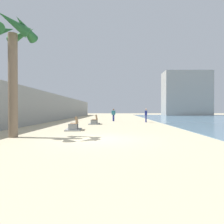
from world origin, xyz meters
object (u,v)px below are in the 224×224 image
(bench_near, at_px, (74,127))
(bench_far, at_px, (95,122))
(palm_tree, at_px, (12,48))
(person_standing, at_px, (146,114))
(person_walking, at_px, (113,114))

(bench_near, height_order, bench_far, same)
(palm_tree, height_order, bench_near, palm_tree)
(bench_near, bearing_deg, bench_far, 82.04)
(person_standing, bearing_deg, palm_tree, -123.47)
(person_walking, bearing_deg, person_standing, -33.30)
(bench_far, relative_size, person_standing, 1.30)
(bench_far, xyz_separation_m, person_standing, (5.77, 3.20, 0.72))
(bench_far, xyz_separation_m, person_walking, (1.90, 5.74, 0.71))
(person_walking, bearing_deg, bench_near, -102.97)
(bench_far, bearing_deg, bench_near, -97.96)
(bench_near, relative_size, person_walking, 1.35)
(palm_tree, bearing_deg, bench_near, 59.76)
(palm_tree, distance_m, person_standing, 16.99)
(person_standing, bearing_deg, bench_near, -124.83)
(person_walking, bearing_deg, palm_tree, -107.83)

